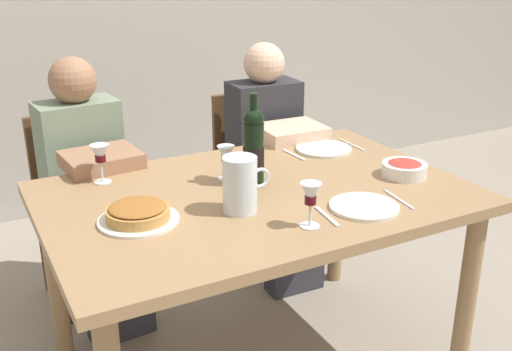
{
  "coord_description": "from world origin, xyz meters",
  "views": [
    {
      "loc": [
        -0.94,
        -1.76,
        1.58
      ],
      "look_at": [
        0.04,
        0.08,
        0.79
      ],
      "focal_mm": 42.13,
      "sensor_mm": 36.0,
      "label": 1
    }
  ],
  "objects_px": {
    "wine_bottle": "(254,147)",
    "diner_left": "(92,187)",
    "salad_bowl": "(404,168)",
    "wine_glass_centre": "(226,156)",
    "dinner_plate_right_setting": "(324,149)",
    "chair_right": "(253,166)",
    "chair_left": "(79,195)",
    "diner_right": "(274,157)",
    "baked_tart": "(138,214)",
    "wine_glass_right_diner": "(100,155)",
    "water_pitcher": "(240,188)",
    "dining_table": "(257,215)",
    "dinner_plate_left_setting": "(364,207)",
    "wine_glass_left_diner": "(311,196)"
  },
  "relations": [
    {
      "from": "water_pitcher",
      "to": "wine_glass_right_diner",
      "type": "relative_size",
      "value": 1.28
    },
    {
      "from": "dining_table",
      "to": "chair_right",
      "type": "distance_m",
      "value": 1.02
    },
    {
      "from": "dining_table",
      "to": "salad_bowl",
      "type": "bearing_deg",
      "value": -12.43
    },
    {
      "from": "salad_bowl",
      "to": "diner_left",
      "type": "height_order",
      "value": "diner_left"
    },
    {
      "from": "wine_glass_right_diner",
      "to": "dinner_plate_left_setting",
      "type": "height_order",
      "value": "wine_glass_right_diner"
    },
    {
      "from": "baked_tart",
      "to": "wine_glass_left_diner",
      "type": "height_order",
      "value": "wine_glass_left_diner"
    },
    {
      "from": "water_pitcher",
      "to": "salad_bowl",
      "type": "bearing_deg",
      "value": -0.21
    },
    {
      "from": "wine_glass_left_diner",
      "to": "diner_left",
      "type": "relative_size",
      "value": 0.13
    },
    {
      "from": "wine_glass_centre",
      "to": "chair_left",
      "type": "bearing_deg",
      "value": 118.48
    },
    {
      "from": "wine_bottle",
      "to": "chair_left",
      "type": "xyz_separation_m",
      "value": [
        -0.48,
        0.85,
        -0.41
      ]
    },
    {
      "from": "water_pitcher",
      "to": "baked_tart",
      "type": "bearing_deg",
      "value": 166.59
    },
    {
      "from": "dinner_plate_right_setting",
      "to": "diner_left",
      "type": "xyz_separation_m",
      "value": [
        -0.92,
        0.4,
        -0.15
      ]
    },
    {
      "from": "diner_left",
      "to": "wine_glass_left_diner",
      "type": "bearing_deg",
      "value": 108.88
    },
    {
      "from": "baked_tart",
      "to": "wine_glass_right_diner",
      "type": "height_order",
      "value": "wine_glass_right_diner"
    },
    {
      "from": "baked_tart",
      "to": "chair_right",
      "type": "relative_size",
      "value": 0.3
    },
    {
      "from": "dinner_plate_right_setting",
      "to": "chair_right",
      "type": "relative_size",
      "value": 0.28
    },
    {
      "from": "baked_tart",
      "to": "salad_bowl",
      "type": "height_order",
      "value": "same"
    },
    {
      "from": "water_pitcher",
      "to": "dinner_plate_left_setting",
      "type": "xyz_separation_m",
      "value": [
        0.38,
        -0.18,
        -0.08
      ]
    },
    {
      "from": "wine_bottle",
      "to": "diner_left",
      "type": "bearing_deg",
      "value": 126.93
    },
    {
      "from": "dining_table",
      "to": "wine_glass_centre",
      "type": "distance_m",
      "value": 0.25
    },
    {
      "from": "wine_glass_right_diner",
      "to": "dinner_plate_right_setting",
      "type": "relative_size",
      "value": 0.61
    },
    {
      "from": "baked_tart",
      "to": "diner_left",
      "type": "height_order",
      "value": "diner_left"
    },
    {
      "from": "water_pitcher",
      "to": "diner_right",
      "type": "bearing_deg",
      "value": 53.66
    },
    {
      "from": "chair_left",
      "to": "chair_right",
      "type": "bearing_deg",
      "value": 173.27
    },
    {
      "from": "salad_bowl",
      "to": "wine_glass_right_diner",
      "type": "relative_size",
      "value": 1.16
    },
    {
      "from": "wine_bottle",
      "to": "wine_glass_centre",
      "type": "distance_m",
      "value": 0.13
    },
    {
      "from": "wine_bottle",
      "to": "diner_left",
      "type": "distance_m",
      "value": 0.82
    },
    {
      "from": "wine_glass_right_diner",
      "to": "dinner_plate_left_setting",
      "type": "distance_m",
      "value": 0.97
    },
    {
      "from": "chair_right",
      "to": "salad_bowl",
      "type": "bearing_deg",
      "value": 98.6
    },
    {
      "from": "dining_table",
      "to": "diner_left",
      "type": "xyz_separation_m",
      "value": [
        -0.44,
        0.68,
        -0.05
      ]
    },
    {
      "from": "dining_table",
      "to": "chair_right",
      "type": "xyz_separation_m",
      "value": [
        0.45,
        0.89,
        -0.17
      ]
    },
    {
      "from": "water_pitcher",
      "to": "chair_right",
      "type": "xyz_separation_m",
      "value": [
        0.58,
        1.02,
        -0.35
      ]
    },
    {
      "from": "baked_tart",
      "to": "diner_right",
      "type": "distance_m",
      "value": 1.15
    },
    {
      "from": "dinner_plate_right_setting",
      "to": "baked_tart",
      "type": "bearing_deg",
      "value": -160.69
    },
    {
      "from": "wine_glass_centre",
      "to": "dinner_plate_right_setting",
      "type": "distance_m",
      "value": 0.54
    },
    {
      "from": "salad_bowl",
      "to": "diner_left",
      "type": "distance_m",
      "value": 1.31
    },
    {
      "from": "dining_table",
      "to": "dinner_plate_left_setting",
      "type": "xyz_separation_m",
      "value": [
        0.25,
        -0.3,
        0.1
      ]
    },
    {
      "from": "salad_bowl",
      "to": "wine_glass_centre",
      "type": "distance_m",
      "value": 0.68
    },
    {
      "from": "chair_left",
      "to": "diner_right",
      "type": "xyz_separation_m",
      "value": [
        0.9,
        -0.26,
        0.12
      ]
    },
    {
      "from": "salad_bowl",
      "to": "diner_right",
      "type": "distance_m",
      "value": 0.81
    },
    {
      "from": "baked_tart",
      "to": "dinner_plate_right_setting",
      "type": "height_order",
      "value": "baked_tart"
    },
    {
      "from": "salad_bowl",
      "to": "diner_left",
      "type": "relative_size",
      "value": 0.15
    },
    {
      "from": "salad_bowl",
      "to": "dining_table",
      "type": "bearing_deg",
      "value": 167.57
    },
    {
      "from": "wine_glass_left_diner",
      "to": "chair_right",
      "type": "bearing_deg",
      "value": 70.18
    },
    {
      "from": "salad_bowl",
      "to": "wine_glass_right_diner",
      "type": "xyz_separation_m",
      "value": [
        -1.04,
        0.48,
        0.07
      ]
    },
    {
      "from": "dinner_plate_left_setting",
      "to": "salad_bowl",
      "type": "bearing_deg",
      "value": 28.29
    },
    {
      "from": "diner_right",
      "to": "wine_glass_left_diner",
      "type": "bearing_deg",
      "value": 68.19
    },
    {
      "from": "salad_bowl",
      "to": "baked_tart",
      "type": "bearing_deg",
      "value": 175.53
    },
    {
      "from": "dining_table",
      "to": "salad_bowl",
      "type": "distance_m",
      "value": 0.6
    },
    {
      "from": "wine_glass_centre",
      "to": "wine_glass_left_diner",
      "type": "bearing_deg",
      "value": -83.52
    }
  ]
}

